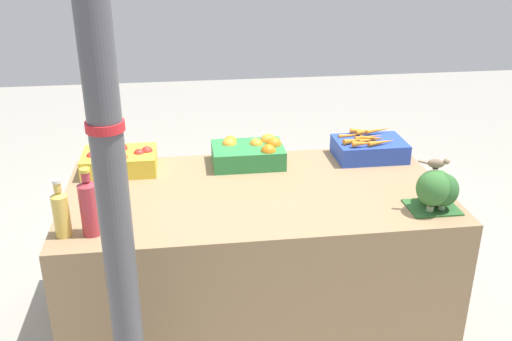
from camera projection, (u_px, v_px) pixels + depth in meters
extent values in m
plane|color=gray|center=(256.00, 317.00, 3.02)|extent=(10.00, 10.00, 0.00)
cube|color=#937551|center=(256.00, 257.00, 2.87)|extent=(1.81, 0.95, 0.75)
cylinder|color=#4C4C51|center=(108.00, 150.00, 1.76)|extent=(0.11, 0.11, 2.54)
cylinder|color=red|center=(105.00, 126.00, 1.73)|extent=(0.12, 0.12, 0.03)
cube|color=gold|center=(120.00, 162.00, 2.91)|extent=(0.37, 0.26, 0.10)
sphere|color=#BC562D|center=(101.00, 161.00, 2.82)|extent=(0.07, 0.07, 0.07)
sphere|color=#BC562D|center=(120.00, 154.00, 2.89)|extent=(0.06, 0.06, 0.06)
sphere|color=red|center=(139.00, 155.00, 2.89)|extent=(0.06, 0.06, 0.06)
sphere|color=#BC562D|center=(109.00, 157.00, 2.87)|extent=(0.06, 0.06, 0.06)
sphere|color=red|center=(97.00, 149.00, 2.95)|extent=(0.07, 0.07, 0.07)
sphere|color=#BC562D|center=(123.00, 159.00, 2.83)|extent=(0.06, 0.06, 0.06)
sphere|color=red|center=(111.00, 161.00, 2.81)|extent=(0.07, 0.07, 0.07)
sphere|color=red|center=(147.00, 152.00, 2.91)|extent=(0.06, 0.06, 0.06)
sphere|color=red|center=(92.00, 157.00, 2.85)|extent=(0.06, 0.06, 0.06)
sphere|color=red|center=(108.00, 160.00, 2.81)|extent=(0.08, 0.08, 0.08)
sphere|color=red|center=(121.00, 149.00, 2.93)|extent=(0.07, 0.07, 0.07)
cube|color=#2D8442|center=(249.00, 155.00, 2.99)|extent=(0.37, 0.26, 0.10)
sphere|color=orange|center=(268.00, 152.00, 2.91)|extent=(0.08, 0.08, 0.08)
sphere|color=orange|center=(230.00, 142.00, 3.04)|extent=(0.07, 0.07, 0.07)
sphere|color=orange|center=(256.00, 145.00, 3.01)|extent=(0.07, 0.07, 0.07)
sphere|color=orange|center=(229.00, 145.00, 3.01)|extent=(0.08, 0.08, 0.08)
sphere|color=orange|center=(268.00, 141.00, 3.05)|extent=(0.08, 0.08, 0.08)
sphere|color=orange|center=(273.00, 145.00, 3.00)|extent=(0.08, 0.08, 0.08)
cube|color=#2847B7|center=(369.00, 149.00, 3.07)|extent=(0.37, 0.26, 0.10)
cone|color=orange|center=(369.00, 137.00, 3.06)|extent=(0.17, 0.05, 0.02)
cone|color=orange|center=(367.00, 131.00, 3.14)|extent=(0.15, 0.07, 0.03)
cone|color=orange|center=(353.00, 135.00, 3.11)|extent=(0.17, 0.04, 0.02)
cone|color=orange|center=(364.00, 143.00, 2.95)|extent=(0.12, 0.03, 0.03)
cone|color=orange|center=(363.00, 131.00, 3.14)|extent=(0.14, 0.05, 0.03)
cone|color=orange|center=(372.00, 138.00, 3.04)|extent=(0.13, 0.05, 0.02)
cone|color=orange|center=(354.00, 141.00, 3.01)|extent=(0.13, 0.06, 0.03)
cone|color=orange|center=(379.00, 130.00, 3.14)|extent=(0.16, 0.07, 0.02)
cone|color=orange|center=(371.00, 140.00, 3.04)|extent=(0.15, 0.05, 0.02)
cone|color=orange|center=(382.00, 142.00, 2.99)|extent=(0.17, 0.07, 0.03)
cube|color=#2D602D|center=(432.00, 207.00, 2.54)|extent=(0.22, 0.18, 0.01)
ellipsoid|color=#2D602D|center=(444.00, 190.00, 2.49)|extent=(0.13, 0.13, 0.15)
cylinder|color=#B2C693|center=(442.00, 206.00, 2.52)|extent=(0.03, 0.03, 0.02)
ellipsoid|color=#387033|center=(438.00, 186.00, 2.53)|extent=(0.11, 0.11, 0.15)
cylinder|color=#B2C693|center=(436.00, 201.00, 2.56)|extent=(0.03, 0.03, 0.02)
ellipsoid|color=#387033|center=(435.00, 190.00, 2.55)|extent=(0.14, 0.14, 0.12)
cylinder|color=#B2C693|center=(434.00, 201.00, 2.57)|extent=(0.03, 0.03, 0.02)
ellipsoid|color=#387033|center=(433.00, 188.00, 2.46)|extent=(0.14, 0.14, 0.16)
cylinder|color=#B2C693|center=(430.00, 208.00, 2.50)|extent=(0.03, 0.03, 0.02)
cylinder|color=gold|center=(62.00, 216.00, 2.29)|extent=(0.07, 0.07, 0.18)
cone|color=gold|center=(58.00, 194.00, 2.25)|extent=(0.07, 0.07, 0.02)
cylinder|color=gold|center=(57.00, 187.00, 2.24)|extent=(0.03, 0.03, 0.04)
cylinder|color=silver|center=(56.00, 181.00, 2.23)|extent=(0.03, 0.03, 0.01)
cylinder|color=#B2333D|center=(90.00, 210.00, 2.29)|extent=(0.08, 0.08, 0.22)
cone|color=#B2333D|center=(86.00, 183.00, 2.25)|extent=(0.08, 0.08, 0.02)
cylinder|color=#B2333D|center=(85.00, 176.00, 2.23)|extent=(0.04, 0.04, 0.04)
cylinder|color=gold|center=(85.00, 170.00, 2.22)|extent=(0.04, 0.04, 0.01)
cube|color=#4C3D2D|center=(435.00, 168.00, 2.45)|extent=(0.02, 0.02, 0.01)
ellipsoid|color=#7A664C|center=(436.00, 163.00, 2.45)|extent=(0.08, 0.05, 0.04)
sphere|color=#897556|center=(447.00, 161.00, 2.43)|extent=(0.03, 0.03, 0.03)
cone|color=#4C3D28|center=(449.00, 162.00, 2.43)|extent=(0.02, 0.01, 0.01)
cube|color=#7A664C|center=(423.00, 162.00, 2.45)|extent=(0.04, 0.03, 0.01)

